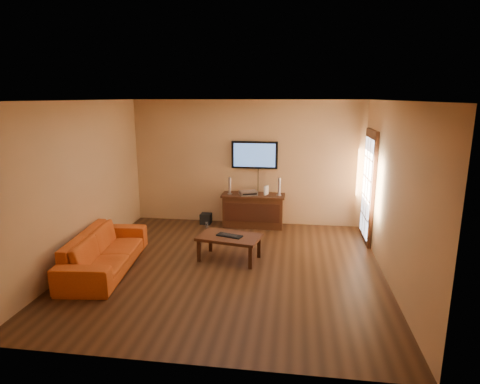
% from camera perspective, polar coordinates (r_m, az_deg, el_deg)
% --- Properties ---
extents(ground_plane, '(5.00, 5.00, 0.00)m').
position_cam_1_polar(ground_plane, '(6.75, -1.70, -10.67)').
color(ground_plane, black).
rests_on(ground_plane, ground).
extents(room_walls, '(5.00, 5.00, 5.00)m').
position_cam_1_polar(room_walls, '(6.87, -0.94, 4.46)').
color(room_walls, tan).
rests_on(room_walls, ground).
extents(french_door, '(0.07, 1.02, 2.22)m').
position_cam_1_polar(french_door, '(8.09, 17.77, 0.59)').
color(french_door, '#33170B').
rests_on(french_door, ground).
extents(media_console, '(1.35, 0.51, 0.71)m').
position_cam_1_polar(media_console, '(8.70, 1.87, -2.60)').
color(media_console, '#33170B').
rests_on(media_console, ground).
extents(television, '(1.00, 0.08, 0.59)m').
position_cam_1_polar(television, '(8.66, 2.08, 5.28)').
color(television, black).
rests_on(television, ground).
extents(coffee_table, '(1.14, 0.81, 0.43)m').
position_cam_1_polar(coffee_table, '(6.93, -1.53, -6.69)').
color(coffee_table, '#33170B').
rests_on(coffee_table, ground).
extents(sofa, '(0.83, 2.16, 0.82)m').
position_cam_1_polar(sofa, '(6.91, -18.71, -7.16)').
color(sofa, '#C54D15').
rests_on(sofa, ground).
extents(speaker_left, '(0.10, 0.10, 0.37)m').
position_cam_1_polar(speaker_left, '(8.61, -1.46, 0.81)').
color(speaker_left, silver).
rests_on(speaker_left, media_console).
extents(speaker_right, '(0.10, 0.10, 0.38)m').
position_cam_1_polar(speaker_right, '(8.52, 5.60, 0.65)').
color(speaker_right, silver).
rests_on(speaker_right, media_console).
extents(av_receiver, '(0.43, 0.37, 0.08)m').
position_cam_1_polar(av_receiver, '(8.57, 1.18, -0.12)').
color(av_receiver, silver).
rests_on(av_receiver, media_console).
extents(game_console, '(0.10, 0.15, 0.20)m').
position_cam_1_polar(game_console, '(8.57, 3.75, 0.24)').
color(game_console, white).
rests_on(game_console, media_console).
extents(subwoofer, '(0.24, 0.24, 0.23)m').
position_cam_1_polar(subwoofer, '(8.96, -4.87, -3.79)').
color(subwoofer, black).
rests_on(subwoofer, ground).
extents(bottle, '(0.06, 0.06, 0.18)m').
position_cam_1_polar(bottle, '(8.56, -4.75, -4.83)').
color(bottle, white).
rests_on(bottle, ground).
extents(keyboard, '(0.47, 0.30, 0.03)m').
position_cam_1_polar(keyboard, '(6.89, -1.52, -6.21)').
color(keyboard, black).
rests_on(keyboard, coffee_table).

